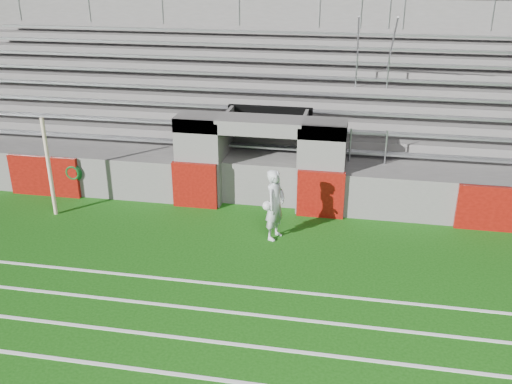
# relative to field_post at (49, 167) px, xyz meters

# --- Properties ---
(ground) EXTENTS (90.00, 90.00, 0.00)m
(ground) POSITION_rel_field_post_xyz_m (5.56, -1.76, -1.40)
(ground) COLOR #12480C
(ground) RESTS_ON ground
(field_post) EXTENTS (0.11, 0.11, 2.81)m
(field_post) POSITION_rel_field_post_xyz_m (0.00, 0.00, 0.00)
(field_post) COLOR beige
(field_post) RESTS_ON ground
(stadium_structure) EXTENTS (26.00, 8.48, 5.42)m
(stadium_structure) POSITION_rel_field_post_xyz_m (5.56, 6.21, 0.09)
(stadium_structure) COLOR #5A5755
(stadium_structure) RESTS_ON ground
(goalkeeper_with_ball) EXTENTS (0.64, 0.79, 1.86)m
(goalkeeper_with_ball) POSITION_rel_field_post_xyz_m (6.32, -0.29, -0.47)
(goalkeeper_with_ball) COLOR silver
(goalkeeper_with_ball) RESTS_ON ground
(hose_coil) EXTENTS (0.54, 0.14, 0.54)m
(hose_coil) POSITION_rel_field_post_xyz_m (0.03, 1.17, -0.60)
(hose_coil) COLOR #0C3C15
(hose_coil) RESTS_ON ground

